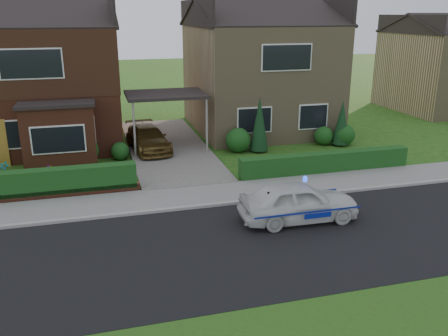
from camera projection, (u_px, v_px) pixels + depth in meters
name	position (u px, v px, depth m)	size (l,w,h in m)	color
ground	(227.00, 248.00, 13.66)	(120.00, 120.00, 0.00)	#174B14
road	(227.00, 248.00, 13.66)	(60.00, 6.00, 0.02)	black
kerb	(203.00, 206.00, 16.43)	(60.00, 0.16, 0.12)	#9E9993
sidewalk	(197.00, 196.00, 17.40)	(60.00, 2.00, 0.10)	slate
driveway	(168.00, 147.00, 23.72)	(3.80, 12.00, 0.12)	#666059
house_left	(41.00, 68.00, 23.76)	(7.50, 9.53, 7.25)	brown
house_right	(259.00, 65.00, 26.80)	(7.50, 8.06, 7.25)	#99845E
carport_link	(166.00, 95.00, 22.87)	(3.80, 3.00, 2.77)	black
dwarf_wall	(32.00, 196.00, 17.00)	(7.70, 0.25, 0.36)	brown
hedge_left	(33.00, 199.00, 17.19)	(7.50, 0.55, 0.90)	#133E17
hedge_right	(325.00, 173.00, 20.02)	(7.50, 0.55, 0.80)	#133E17
shrub_left_mid	(83.00, 150.00, 20.97)	(1.32, 1.32, 1.32)	#133E17
shrub_left_near	(120.00, 151.00, 21.72)	(0.84, 0.84, 0.84)	#133E17
shrub_right_near	(238.00, 140.00, 22.89)	(1.20, 1.20, 1.20)	#133E17
shrub_right_mid	(324.00, 136.00, 24.18)	(0.96, 0.96, 0.96)	#133E17
shrub_right_far	(344.00, 135.00, 24.13)	(1.08, 1.08, 1.08)	#133E17
conifer_a	(259.00, 126.00, 22.74)	(0.90, 0.90, 2.60)	black
conifer_b	(342.00, 124.00, 23.91)	(0.90, 0.90, 2.20)	black
neighbour_right	(444.00, 72.00, 32.54)	(6.50, 7.00, 5.20)	#99845E
police_car	(299.00, 202.00, 15.24)	(3.53, 3.88, 1.47)	silver
driveway_car	(148.00, 138.00, 22.83)	(1.60, 3.94, 1.14)	brown
potted_plant_a	(5.00, 171.00, 19.03)	(0.40, 0.27, 0.76)	gray
potted_plant_b	(26.00, 186.00, 17.52)	(0.31, 0.39, 0.71)	gray
potted_plant_c	(51.00, 174.00, 18.78)	(0.41, 0.41, 0.73)	gray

